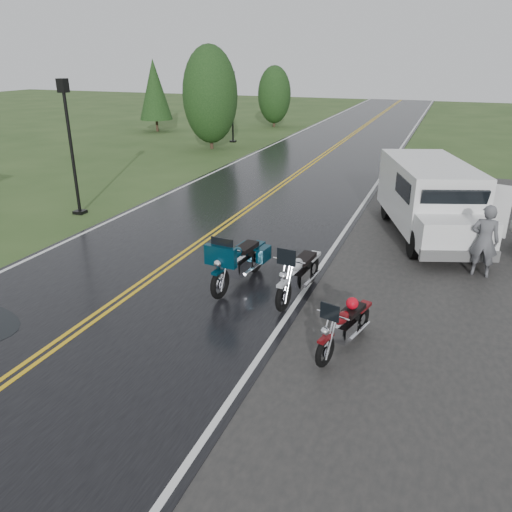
# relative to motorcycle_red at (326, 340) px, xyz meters

# --- Properties ---
(ground) EXTENTS (120.00, 120.00, 0.00)m
(ground) POSITION_rel_motorcycle_red_xyz_m (-4.99, 0.28, -0.59)
(ground) COLOR #2D471E
(ground) RESTS_ON ground
(road) EXTENTS (8.00, 100.00, 0.04)m
(road) POSITION_rel_motorcycle_red_xyz_m (-4.99, 10.28, -0.57)
(road) COLOR black
(road) RESTS_ON ground
(motorcycle_red) EXTENTS (1.22, 2.12, 1.18)m
(motorcycle_red) POSITION_rel_motorcycle_red_xyz_m (0.00, 0.00, 0.00)
(motorcycle_red) COLOR #5B0A0E
(motorcycle_red) RESTS_ON ground
(motorcycle_teal) EXTENTS (1.13, 2.50, 1.43)m
(motorcycle_teal) POSITION_rel_motorcycle_red_xyz_m (-2.86, 1.76, 0.13)
(motorcycle_teal) COLOR #042634
(motorcycle_teal) RESTS_ON ground
(motorcycle_silver) EXTENTS (1.07, 2.40, 1.37)m
(motorcycle_silver) POSITION_rel_motorcycle_red_xyz_m (-1.34, 1.71, 0.10)
(motorcycle_silver) COLOR #B2B5BA
(motorcycle_silver) RESTS_ON ground
(van_white) EXTENTS (3.96, 6.19, 2.28)m
(van_white) POSITION_rel_motorcycle_red_xyz_m (1.03, 6.00, 0.55)
(van_white) COLOR white
(van_white) RESTS_ON ground
(person_at_van) EXTENTS (0.71, 0.49, 1.85)m
(person_at_van) POSITION_rel_motorcycle_red_xyz_m (2.69, 5.38, 0.33)
(person_at_van) COLOR #535458
(person_at_van) RESTS_ON ground
(lamp_post_near_left) EXTENTS (0.39, 0.39, 4.59)m
(lamp_post_near_left) POSITION_rel_motorcycle_red_xyz_m (-10.38, 6.13, 1.70)
(lamp_post_near_left) COLOR black
(lamp_post_near_left) RESTS_ON ground
(lamp_post_far_left) EXTENTS (0.37, 0.37, 4.36)m
(lamp_post_far_left) POSITION_rel_motorcycle_red_xyz_m (-11.62, 22.54, 1.59)
(lamp_post_far_left) COLOR black
(lamp_post_far_left) RESTS_ON ground
(tree_left_mid) EXTENTS (3.20, 3.20, 5.01)m
(tree_left_mid) POSITION_rel_motorcycle_red_xyz_m (-11.81, 19.78, 1.91)
(tree_left_mid) COLOR #1E3D19
(tree_left_mid) RESTS_ON ground
(tree_left_far) EXTENTS (2.53, 2.53, 3.89)m
(tree_left_far) POSITION_rel_motorcycle_red_xyz_m (-11.61, 30.57, 1.36)
(tree_left_far) COLOR #1E3D19
(tree_left_far) RESTS_ON ground
(pine_left_far) EXTENTS (2.36, 2.36, 4.92)m
(pine_left_far) POSITION_rel_motorcycle_red_xyz_m (-18.80, 25.01, 1.87)
(pine_left_far) COLOR #1E3D19
(pine_left_far) RESTS_ON ground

